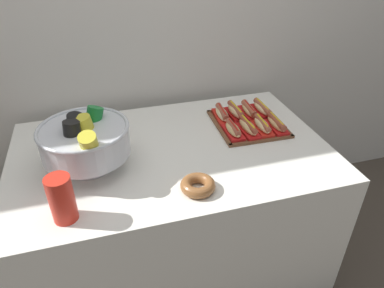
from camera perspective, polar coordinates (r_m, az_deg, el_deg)
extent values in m
plane|color=#4C4238|center=(2.13, -2.67, -18.15)|extent=(10.00, 10.00, 0.00)
cube|color=silver|center=(1.94, -8.09, 22.00)|extent=(6.00, 0.10, 2.60)
cube|color=white|center=(1.84, -2.99, -10.24)|extent=(1.43, 0.89, 0.72)
cylinder|color=black|center=(2.10, 16.77, -20.27)|extent=(0.05, 0.05, 0.04)
cylinder|color=black|center=(2.34, -19.51, -14.02)|extent=(0.05, 0.05, 0.04)
cylinder|color=black|center=(2.48, 9.10, -8.99)|extent=(0.05, 0.05, 0.04)
cube|color=brown|center=(1.82, 9.02, 3.22)|extent=(0.34, 0.37, 0.01)
cube|color=brown|center=(1.68, 11.26, 0.61)|extent=(0.33, 0.02, 0.01)
cube|color=brown|center=(1.96, 7.12, 5.81)|extent=(0.33, 0.02, 0.01)
cube|color=brown|center=(1.77, 4.34, 2.80)|extent=(0.02, 0.36, 0.01)
cube|color=brown|center=(1.88, 13.46, 3.96)|extent=(0.02, 0.36, 0.01)
cube|color=red|center=(1.71, 6.63, 1.82)|extent=(0.07, 0.16, 0.02)
ellipsoid|color=tan|center=(1.70, 6.68, 2.40)|extent=(0.06, 0.15, 0.04)
cylinder|color=#9E4C38|center=(1.69, 6.70, 2.73)|extent=(0.03, 0.14, 0.03)
cylinder|color=red|center=(1.69, 6.73, 3.10)|extent=(0.01, 0.12, 0.01)
cube|color=red|center=(1.74, 8.95, 2.13)|extent=(0.07, 0.18, 0.02)
ellipsoid|color=#E0BC7F|center=(1.72, 9.02, 2.82)|extent=(0.06, 0.16, 0.04)
cylinder|color=brown|center=(1.72, 9.06, 3.20)|extent=(0.03, 0.16, 0.03)
cylinder|color=yellow|center=(1.71, 9.09, 3.56)|extent=(0.01, 0.14, 0.01)
cube|color=red|center=(1.77, 11.20, 2.44)|extent=(0.07, 0.17, 0.02)
ellipsoid|color=beige|center=(1.75, 11.27, 3.06)|extent=(0.06, 0.16, 0.04)
cylinder|color=#A8563D|center=(1.75, 11.32, 3.41)|extent=(0.03, 0.15, 0.03)
cylinder|color=yellow|center=(1.74, 11.36, 3.75)|extent=(0.01, 0.13, 0.01)
cube|color=red|center=(1.80, 13.37, 2.73)|extent=(0.07, 0.17, 0.02)
ellipsoid|color=tan|center=(1.79, 13.45, 3.30)|extent=(0.06, 0.16, 0.04)
cylinder|color=brown|center=(1.78, 13.50, 3.62)|extent=(0.04, 0.16, 0.03)
cylinder|color=yellow|center=(1.77, 13.56, 4.02)|extent=(0.01, 0.13, 0.01)
cube|color=red|center=(1.84, 4.84, 4.38)|extent=(0.08, 0.18, 0.02)
ellipsoid|color=beige|center=(1.83, 4.87, 4.94)|extent=(0.06, 0.17, 0.04)
cylinder|color=#9E4C38|center=(1.83, 4.89, 5.25)|extent=(0.04, 0.15, 0.03)
cylinder|color=red|center=(1.82, 4.91, 5.63)|extent=(0.02, 0.13, 0.01)
cube|color=#B21414|center=(1.87, 7.03, 4.64)|extent=(0.07, 0.18, 0.02)
ellipsoid|color=beige|center=(1.86, 7.07, 5.28)|extent=(0.06, 0.16, 0.04)
cylinder|color=#9E4C38|center=(1.85, 7.10, 5.64)|extent=(0.03, 0.16, 0.03)
cylinder|color=yellow|center=(1.85, 7.13, 6.00)|extent=(0.01, 0.14, 0.01)
cube|color=red|center=(1.89, 9.15, 4.89)|extent=(0.07, 0.18, 0.02)
ellipsoid|color=#E0BC7F|center=(1.89, 9.20, 5.42)|extent=(0.06, 0.16, 0.04)
cylinder|color=#A8563D|center=(1.88, 9.23, 5.71)|extent=(0.04, 0.15, 0.03)
cylinder|color=red|center=(1.87, 9.27, 6.11)|extent=(0.01, 0.13, 0.01)
cube|color=#B21414|center=(1.92, 11.22, 5.13)|extent=(0.07, 0.18, 0.02)
ellipsoid|color=beige|center=(1.91, 11.28, 5.68)|extent=(0.06, 0.16, 0.04)
cylinder|color=#A8563D|center=(1.91, 11.32, 5.98)|extent=(0.03, 0.16, 0.03)
cylinder|color=yellow|center=(1.90, 11.36, 6.34)|extent=(0.01, 0.14, 0.01)
cylinder|color=silver|center=(1.55, -16.15, -3.33)|extent=(0.18, 0.18, 0.02)
cone|color=silver|center=(1.53, -16.36, -2.23)|extent=(0.06, 0.06, 0.05)
cylinder|color=silver|center=(1.49, -16.87, 0.49)|extent=(0.36, 0.36, 0.12)
torus|color=silver|center=(1.46, -17.23, 2.44)|extent=(0.36, 0.36, 0.02)
cylinder|color=yellow|center=(1.46, -16.66, 2.18)|extent=(0.11, 0.10, 0.14)
cylinder|color=#197A33|center=(1.52, -15.64, 3.54)|extent=(0.12, 0.11, 0.15)
cylinder|color=black|center=(1.49, -18.31, 2.46)|extent=(0.11, 0.11, 0.14)
cylinder|color=black|center=(1.44, -18.74, 1.22)|extent=(0.10, 0.10, 0.13)
cylinder|color=yellow|center=(1.35, -16.14, -0.51)|extent=(0.10, 0.12, 0.15)
cylinder|color=red|center=(1.30, -20.05, -9.36)|extent=(0.09, 0.09, 0.12)
cylinder|color=red|center=(1.29, -20.22, -8.67)|extent=(0.09, 0.09, 0.12)
cylinder|color=red|center=(1.28, -20.40, -7.97)|extent=(0.09, 0.09, 0.12)
cylinder|color=red|center=(1.27, -20.58, -7.25)|extent=(0.09, 0.09, 0.12)
torus|color=brown|center=(1.37, 0.95, -6.69)|extent=(0.14, 0.14, 0.04)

